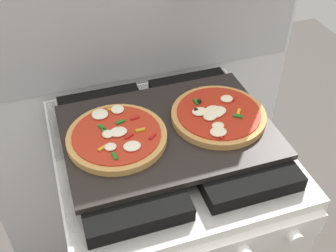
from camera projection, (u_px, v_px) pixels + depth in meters
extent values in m
cube|color=silver|center=(137.00, 99.00, 1.41)|extent=(1.10, 0.03, 1.55)
cube|color=white|center=(168.00, 238.00, 1.39)|extent=(0.60, 0.60, 0.86)
cube|color=black|center=(168.00, 146.00, 1.11)|extent=(0.59, 0.59, 0.01)
cube|color=black|center=(116.00, 151.00, 1.06)|extent=(0.24, 0.51, 0.04)
cube|color=black|center=(217.00, 128.00, 1.13)|extent=(0.24, 0.51, 0.04)
cylinder|color=silver|center=(295.00, 238.00, 0.96)|extent=(0.04, 0.02, 0.04)
cube|color=black|center=(168.00, 131.00, 1.08)|extent=(0.54, 0.38, 0.02)
cylinder|color=tan|center=(117.00, 136.00, 1.04)|extent=(0.25, 0.25, 0.02)
cylinder|color=#B72D19|center=(116.00, 133.00, 1.03)|extent=(0.22, 0.22, 0.00)
ellipsoid|color=#F4EACC|center=(118.00, 132.00, 1.02)|extent=(0.04, 0.04, 0.01)
ellipsoid|color=#F4EACC|center=(100.00, 114.00, 1.08)|extent=(0.04, 0.04, 0.01)
ellipsoid|color=#F4EACC|center=(108.00, 134.00, 1.02)|extent=(0.03, 0.03, 0.01)
ellipsoid|color=#F4EACC|center=(117.00, 109.00, 1.09)|extent=(0.03, 0.04, 0.01)
ellipsoid|color=#F4EACC|center=(132.00, 146.00, 0.99)|extent=(0.04, 0.04, 0.01)
ellipsoid|color=#F4EACC|center=(110.00, 147.00, 0.98)|extent=(0.03, 0.03, 0.01)
cube|color=gold|center=(112.00, 109.00, 1.09)|extent=(0.03, 0.02, 0.00)
cube|color=red|center=(152.00, 136.00, 1.01)|extent=(0.02, 0.02, 0.00)
cube|color=gold|center=(103.00, 148.00, 0.98)|extent=(0.03, 0.02, 0.00)
cube|color=#19721E|center=(102.00, 127.00, 1.04)|extent=(0.02, 0.03, 0.00)
cube|color=#19721E|center=(104.00, 132.00, 1.03)|extent=(0.01, 0.02, 0.00)
cube|color=gold|center=(140.00, 130.00, 1.03)|extent=(0.02, 0.01, 0.00)
cube|color=red|center=(135.00, 118.00, 1.07)|extent=(0.03, 0.01, 0.00)
cube|color=#19721E|center=(115.00, 156.00, 0.96)|extent=(0.01, 0.02, 0.00)
cube|color=red|center=(129.00, 136.00, 1.01)|extent=(0.03, 0.02, 0.00)
cube|color=#19721E|center=(120.00, 122.00, 1.06)|extent=(0.03, 0.01, 0.00)
cylinder|color=#C18947|center=(219.00, 116.00, 1.10)|extent=(0.25, 0.25, 0.02)
cylinder|color=#AD2614|center=(219.00, 113.00, 1.09)|extent=(0.22, 0.22, 0.00)
ellipsoid|color=beige|center=(200.00, 111.00, 1.09)|extent=(0.04, 0.04, 0.01)
ellipsoid|color=beige|center=(218.00, 132.00, 1.02)|extent=(0.04, 0.04, 0.01)
ellipsoid|color=beige|center=(218.00, 126.00, 1.04)|extent=(0.03, 0.03, 0.01)
ellipsoid|color=beige|center=(210.00, 117.00, 1.07)|extent=(0.03, 0.03, 0.01)
ellipsoid|color=beige|center=(227.00, 99.00, 1.13)|extent=(0.03, 0.03, 0.01)
ellipsoid|color=beige|center=(219.00, 111.00, 1.09)|extent=(0.04, 0.04, 0.01)
ellipsoid|color=beige|center=(215.00, 112.00, 1.08)|extent=(0.05, 0.05, 0.01)
ellipsoid|color=beige|center=(215.00, 112.00, 1.09)|extent=(0.03, 0.03, 0.01)
cube|color=red|center=(233.00, 98.00, 1.13)|extent=(0.02, 0.02, 0.00)
sphere|color=black|center=(199.00, 101.00, 1.12)|extent=(0.01, 0.01, 0.01)
cube|color=#19721E|center=(196.00, 102.00, 1.12)|extent=(0.01, 0.02, 0.00)
cube|color=gold|center=(239.00, 112.00, 1.09)|extent=(0.02, 0.02, 0.00)
sphere|color=black|center=(196.00, 110.00, 1.09)|extent=(0.01, 0.01, 0.01)
cube|color=#19721E|center=(238.00, 116.00, 1.07)|extent=(0.02, 0.02, 0.00)
cube|color=red|center=(219.00, 135.00, 1.02)|extent=(0.02, 0.03, 0.00)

